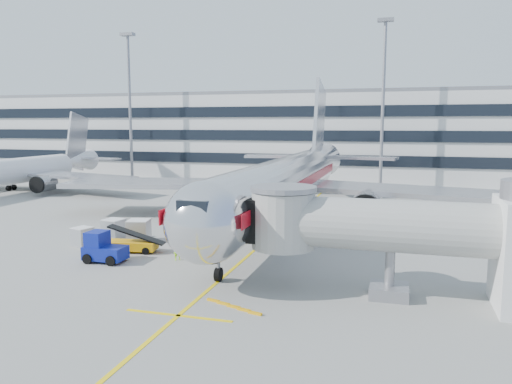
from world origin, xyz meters
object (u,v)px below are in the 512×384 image
(baggage_tug, at_px, (103,249))
(cargo_container_front, at_px, (139,231))
(cargo_container_left, at_px, (114,229))
(ramp_worker, at_px, (178,249))
(main_jet, at_px, (287,181))
(cargo_container_right, at_px, (82,236))
(belt_loader, at_px, (130,244))

(baggage_tug, bearing_deg, cargo_container_front, 96.29)
(cargo_container_left, distance_m, ramp_worker, 9.76)
(cargo_container_front, bearing_deg, main_jet, 47.59)
(cargo_container_right, bearing_deg, cargo_container_front, 34.69)
(cargo_container_left, bearing_deg, baggage_tug, -63.73)
(main_jet, relative_size, baggage_tug, 17.17)
(main_jet, height_order, cargo_container_left, main_jet)
(main_jet, height_order, cargo_container_front, main_jet)
(baggage_tug, height_order, cargo_container_right, baggage_tug)
(cargo_container_right, height_order, ramp_worker, ramp_worker)
(belt_loader, bearing_deg, cargo_container_front, 108.20)
(cargo_container_left, height_order, cargo_container_front, cargo_container_front)
(main_jet, relative_size, belt_loader, 11.30)
(belt_loader, bearing_deg, baggage_tug, -97.36)
(belt_loader, relative_size, cargo_container_left, 2.53)
(baggage_tug, distance_m, cargo_container_front, 6.49)
(baggage_tug, height_order, cargo_container_left, baggage_tug)
(belt_loader, bearing_deg, main_jet, 57.85)
(main_jet, bearing_deg, cargo_container_left, -140.01)
(main_jet, xyz_separation_m, baggage_tug, (-9.64, -17.78, -3.27))
(main_jet, xyz_separation_m, cargo_container_right, (-14.10, -13.93, -3.48))
(cargo_container_left, bearing_deg, belt_loader, -44.97)
(main_jet, bearing_deg, cargo_container_front, -132.41)
(main_jet, height_order, belt_loader, main_jet)
(belt_loader, bearing_deg, cargo_container_left, 135.03)
(cargo_container_right, bearing_deg, baggage_tug, -40.82)
(cargo_container_left, height_order, cargo_container_right, cargo_container_left)
(cargo_container_right, xyz_separation_m, cargo_container_front, (3.75, 2.60, 0.18))
(cargo_container_front, bearing_deg, baggage_tug, -83.71)
(baggage_tug, bearing_deg, main_jet, 61.53)
(main_jet, relative_size, ramp_worker, 31.00)
(ramp_worker, bearing_deg, main_jet, 37.12)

